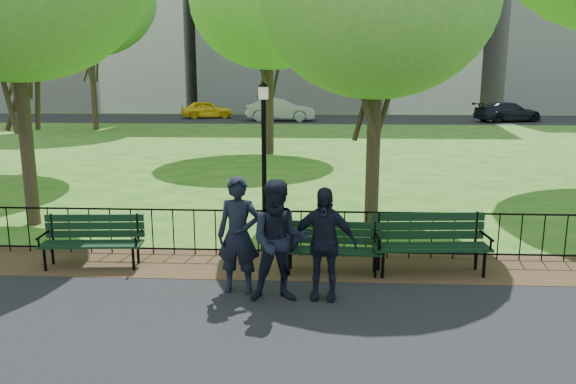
# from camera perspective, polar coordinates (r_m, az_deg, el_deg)

# --- Properties ---
(ground) EXTENTS (120.00, 120.00, 0.00)m
(ground) POSITION_cam_1_polar(r_m,az_deg,el_deg) (8.71, -0.45, -10.78)
(ground) COLOR #255D18
(dirt_strip) EXTENTS (60.00, 1.60, 0.01)m
(dirt_strip) POSITION_cam_1_polar(r_m,az_deg,el_deg) (10.10, 0.08, -7.43)
(dirt_strip) COLOR #3A2B18
(dirt_strip) RESTS_ON ground
(far_street) EXTENTS (70.00, 9.00, 0.01)m
(far_street) POSITION_cam_1_polar(r_m,az_deg,el_deg) (43.15, 2.48, 7.42)
(far_street) COLOR black
(far_street) RESTS_ON ground
(iron_fence) EXTENTS (24.06, 0.06, 1.00)m
(iron_fence) POSITION_cam_1_polar(r_m,az_deg,el_deg) (10.43, 0.23, -4.00)
(iron_fence) COLOR black
(iron_fence) RESTS_ON ground
(park_bench_main) EXTENTS (1.74, 0.58, 0.94)m
(park_bench_main) POSITION_cam_1_polar(r_m,az_deg,el_deg) (9.59, 3.03, -5.01)
(park_bench_main) COLOR black
(park_bench_main) RESTS_ON ground
(park_bench_left_a) EXTENTS (1.79, 0.68, 0.99)m
(park_bench_left_a) POSITION_cam_1_polar(r_m,az_deg,el_deg) (10.50, -19.22, -4.19)
(park_bench_left_a) COLOR black
(park_bench_left_a) RESTS_ON ground
(park_bench_right_a) EXTENTS (2.00, 0.75, 1.11)m
(park_bench_right_a) POSITION_cam_1_polar(r_m,az_deg,el_deg) (9.89, 14.21, -4.44)
(park_bench_right_a) COLOR black
(park_bench_right_a) RESTS_ON ground
(lamppost) EXTENTS (0.29, 0.29, 3.20)m
(lamppost) POSITION_cam_1_polar(r_m,az_deg,el_deg) (12.28, -2.46, 4.32)
(lamppost) COLOR black
(lamppost) RESTS_ON ground
(tree_far_c) EXTENTS (6.46, 6.46, 9.00)m
(tree_far_c) POSITION_cam_1_polar(r_m,az_deg,el_deg) (24.13, -1.96, 18.76)
(tree_far_c) COLOR #2D2116
(tree_far_c) RESTS_ON ground
(person_left) EXTENTS (0.70, 0.49, 1.83)m
(person_left) POSITION_cam_1_polar(r_m,az_deg,el_deg) (8.68, -5.05, -4.41)
(person_left) COLOR black
(person_left) RESTS_ON asphalt_path
(person_mid) EXTENTS (0.94, 0.55, 1.85)m
(person_mid) POSITION_cam_1_polar(r_m,az_deg,el_deg) (8.32, -0.90, -5.03)
(person_mid) COLOR black
(person_mid) RESTS_ON asphalt_path
(person_right) EXTENTS (1.05, 0.53, 1.72)m
(person_right) POSITION_cam_1_polar(r_m,az_deg,el_deg) (8.45, 3.59, -5.22)
(person_right) COLOR black
(person_right) RESTS_ON asphalt_path
(taxi) EXTENTS (4.25, 2.77, 1.35)m
(taxi) POSITION_cam_1_polar(r_m,az_deg,el_deg) (44.29, -8.26, 8.31)
(taxi) COLOR yellow
(taxi) RESTS_ON far_street
(sedan_silver) EXTENTS (5.08, 1.95, 1.65)m
(sedan_silver) POSITION_cam_1_polar(r_m,az_deg,el_deg) (41.14, -0.72, 8.38)
(sedan_silver) COLOR #999BA0
(sedan_silver) RESTS_ON far_street
(sedan_dark) EXTENTS (5.23, 3.36, 1.41)m
(sedan_dark) POSITION_cam_1_polar(r_m,az_deg,el_deg) (43.33, 21.42, 7.58)
(sedan_dark) COLOR black
(sedan_dark) RESTS_ON far_street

